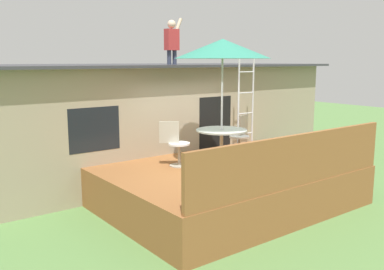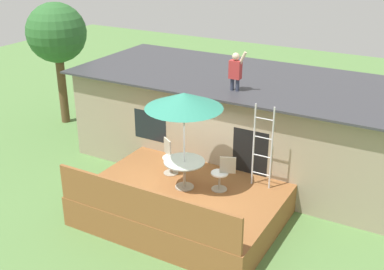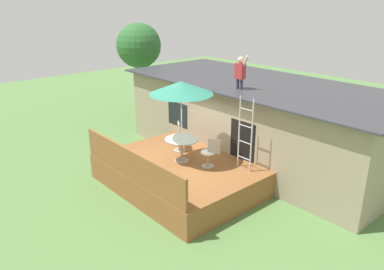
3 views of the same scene
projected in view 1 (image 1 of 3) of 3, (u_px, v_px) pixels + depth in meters
ground_plane at (225, 203)px, 8.84m from camera, size 40.00×40.00×0.00m
house at (136, 117)px, 11.42m from camera, size 10.50×4.50×2.82m
deck at (225, 184)px, 8.77m from camera, size 4.87×3.73×0.80m
deck_railing at (297, 161)px, 7.20m from camera, size 4.77×0.08×0.90m
patio_table at (222, 137)px, 8.63m from camera, size 1.04×1.04×0.74m
patio_umbrella at (223, 49)px, 8.32m from camera, size 1.90×1.90×2.54m
step_ladder at (246, 103)px, 10.33m from camera, size 0.52×0.04×2.20m
person_figure at (172, 39)px, 10.20m from camera, size 0.47×0.20×1.11m
patio_chair_left at (176, 144)px, 8.61m from camera, size 0.56×0.46×0.92m
patio_chair_right at (241, 136)px, 9.47m from camera, size 0.60×0.44×0.92m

